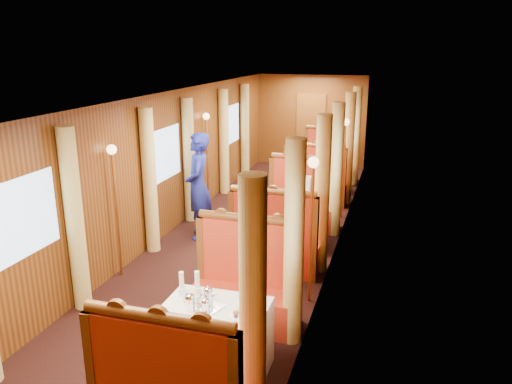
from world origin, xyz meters
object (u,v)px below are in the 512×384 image
at_px(table_near, 216,339).
at_px(table_mid, 290,225).
at_px(rose_vase_mid, 290,193).
at_px(rose_vase_far, 322,152).
at_px(teapot_right, 205,307).
at_px(passenger, 299,192).
at_px(banquette_mid_aft, 302,205).
at_px(table_far, 323,175).
at_px(teapot_left, 190,304).
at_px(teapot_back, 208,296).
at_px(tea_tray, 205,306).
at_px(fruit_plate, 240,315).
at_px(banquette_far_fwd, 315,184).
at_px(banquette_near_aft, 245,290).
at_px(banquette_far_aft, 329,163).
at_px(steward, 198,186).
at_px(banquette_mid_fwd, 275,245).

xyz_separation_m(table_near, table_mid, (0.00, 3.50, 0.00)).
xyz_separation_m(rose_vase_mid, rose_vase_far, (-0.02, 3.46, 0.00)).
bearing_deg(teapot_right, table_mid, 78.58).
height_order(table_near, teapot_right, teapot_right).
bearing_deg(passenger, banquette_mid_aft, 90.00).
bearing_deg(table_far, teapot_left, -91.65).
bearing_deg(table_far, table_mid, -90.00).
xyz_separation_m(teapot_left, teapot_back, (0.11, 0.20, -0.00)).
bearing_deg(banquette_mid_aft, tea_tray, -91.17).
bearing_deg(passenger, fruit_plate, -86.05).
distance_m(banquette_far_fwd, rose_vase_mid, 2.53).
xyz_separation_m(table_mid, teapot_left, (-0.21, -3.64, 0.44)).
relative_size(banquette_near_aft, banquette_far_aft, 1.00).
height_order(banquette_near_aft, table_far, banquette_near_aft).
relative_size(teapot_back, steward, 0.09).
bearing_deg(banquette_far_aft, table_mid, -90.00).
distance_m(table_mid, steward, 1.72).
height_order(banquette_near_aft, passenger, banquette_near_aft).
distance_m(banquette_near_aft, banquette_far_aft, 7.00).
bearing_deg(banquette_mid_fwd, banquette_far_aft, 90.00).
relative_size(banquette_near_aft, table_mid, 1.28).
bearing_deg(rose_vase_far, banquette_far_aft, 87.99).
xyz_separation_m(rose_vase_mid, passenger, (0.02, 0.73, -0.19)).
relative_size(banquette_far_fwd, teapot_right, 9.60).
bearing_deg(fruit_plate, tea_tray, 166.42).
height_order(teapot_left, steward, steward).
bearing_deg(tea_tray, rose_vase_mid, 88.76).
height_order(teapot_back, fruit_plate, teapot_back).
xyz_separation_m(teapot_right, steward, (-1.58, 3.63, 0.12)).
height_order(table_mid, passenger, passenger).
relative_size(rose_vase_mid, passenger, 0.47).
xyz_separation_m(table_near, rose_vase_far, (-0.04, 6.96, 0.55)).
bearing_deg(rose_vase_far, fruit_plate, -87.27).
bearing_deg(teapot_back, table_mid, 89.66).
height_order(table_mid, teapot_back, teapot_back).
bearing_deg(banquette_far_fwd, rose_vase_mid, -90.38).
height_order(banquette_near_aft, banquette_far_aft, same).
bearing_deg(table_mid, teapot_left, -93.24).
distance_m(table_mid, table_far, 3.50).
distance_m(tea_tray, rose_vase_mid, 3.53).
relative_size(table_near, banquette_near_aft, 0.78).
distance_m(banquette_near_aft, fruit_plate, 1.22).
relative_size(banquette_mid_fwd, table_far, 1.28).
relative_size(fruit_plate, rose_vase_far, 0.56).
xyz_separation_m(banquette_near_aft, table_mid, (0.00, 2.49, -0.05)).
distance_m(banquette_mid_fwd, teapot_right, 2.64).
height_order(banquette_mid_fwd, teapot_left, banquette_mid_fwd).
bearing_deg(rose_vase_mid, banquette_mid_fwd, -89.07).
height_order(rose_vase_far, passenger, passenger).
bearing_deg(banquette_near_aft, steward, 123.20).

